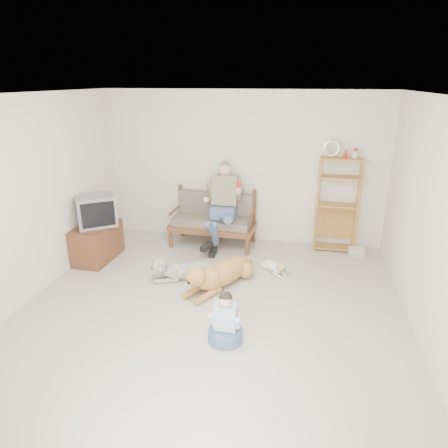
% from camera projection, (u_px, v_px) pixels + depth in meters
% --- Properties ---
extents(floor, '(5.50, 5.50, 0.00)m').
position_uv_depth(floor, '(208.00, 317.00, 5.08)').
color(floor, beige).
rests_on(floor, ground).
extents(ceiling, '(5.50, 5.50, 0.00)m').
position_uv_depth(ceiling, '(205.00, 95.00, 4.16)').
color(ceiling, white).
rests_on(ceiling, ground).
extents(wall_back, '(5.00, 0.00, 5.00)m').
position_uv_depth(wall_back, '(243.00, 168.00, 7.15)').
color(wall_back, beige).
rests_on(wall_back, ground).
extents(wall_front, '(5.00, 0.00, 5.00)m').
position_uv_depth(wall_front, '(82.00, 385.00, 2.09)').
color(wall_front, beige).
rests_on(wall_front, ground).
extents(wall_left, '(0.00, 5.50, 5.50)m').
position_uv_depth(wall_left, '(16.00, 205.00, 5.08)').
color(wall_left, beige).
rests_on(wall_left, ground).
extents(wall_right, '(0.00, 5.50, 5.50)m').
position_uv_depth(wall_right, '(440.00, 233.00, 4.15)').
color(wall_right, beige).
rests_on(wall_right, ground).
extents(loveseat, '(1.53, 0.77, 0.95)m').
position_uv_depth(loveseat, '(213.00, 218.00, 7.22)').
color(loveseat, brown).
rests_on(loveseat, ground).
extents(man, '(0.58, 0.83, 1.35)m').
position_uv_depth(man, '(221.00, 211.00, 6.89)').
color(man, slate).
rests_on(man, loveseat).
extents(etagere, '(0.73, 0.32, 1.93)m').
position_uv_depth(etagere, '(337.00, 204.00, 6.83)').
color(etagere, '#AC6F36').
rests_on(etagere, ground).
extents(book_stack, '(0.26, 0.23, 0.14)m').
position_uv_depth(book_stack, '(357.00, 251.00, 6.85)').
color(book_stack, silver).
rests_on(book_stack, ground).
extents(tv_stand, '(0.54, 0.92, 0.60)m').
position_uv_depth(tv_stand, '(97.00, 242.00, 6.63)').
color(tv_stand, brown).
rests_on(tv_stand, ground).
extents(crt_tv, '(0.77, 0.74, 0.50)m').
position_uv_depth(crt_tv, '(96.00, 210.00, 6.46)').
color(crt_tv, slate).
rests_on(crt_tv, tv_stand).
extents(wall_outlet, '(0.12, 0.02, 0.08)m').
position_uv_depth(wall_outlet, '(179.00, 219.00, 7.73)').
color(wall_outlet, silver).
rests_on(wall_outlet, ground).
extents(golden_retriever, '(0.89, 1.46, 0.48)m').
position_uv_depth(golden_retriever, '(219.00, 274.00, 5.78)').
color(golden_retriever, '#BE8842').
rests_on(golden_retriever, ground).
extents(shaggy_dog, '(1.13, 0.59, 0.36)m').
position_uv_depth(shaggy_dog, '(183.00, 270.00, 6.02)').
color(shaggy_dog, white).
rests_on(shaggy_dog, ground).
extents(terrier, '(0.45, 0.48, 0.23)m').
position_uv_depth(terrier, '(276.00, 267.00, 6.23)').
color(terrier, white).
rests_on(terrier, ground).
extents(child, '(0.40, 0.40, 0.63)m').
position_uv_depth(child, '(226.00, 323.00, 4.56)').
color(child, slate).
rests_on(child, ground).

